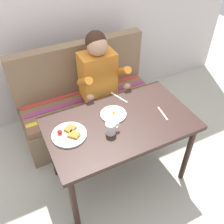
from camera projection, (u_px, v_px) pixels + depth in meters
ground_plane at (119, 175)px, 2.53m from camera, size 8.00×8.00×0.00m
back_wall at (62, 1)px, 2.51m from camera, size 4.40×0.10×2.60m
table at (120, 129)px, 2.10m from camera, size 1.20×0.70×0.73m
couch at (87, 105)px, 2.82m from camera, size 1.44×0.56×1.00m
person at (101, 81)px, 2.46m from camera, size 0.45×0.61×1.21m
plate_breakfast at (70, 134)px, 1.93m from camera, size 0.27×0.27×0.05m
plate_eggs at (113, 114)px, 2.10m from camera, size 0.22×0.22×0.04m
coffee_mug at (111, 128)px, 1.92m from camera, size 0.12×0.08×0.10m
fork at (163, 113)px, 2.12m from camera, size 0.04×0.17×0.00m
knife at (119, 98)px, 2.28m from camera, size 0.08×0.19×0.00m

